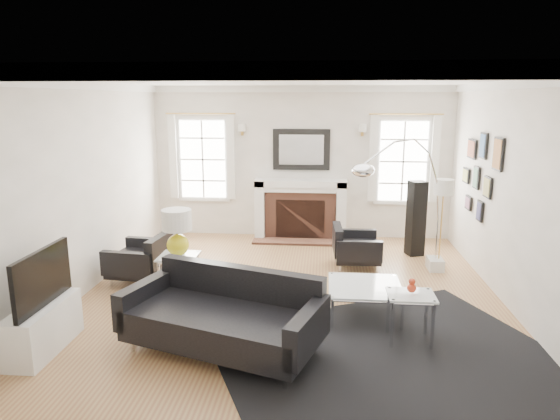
# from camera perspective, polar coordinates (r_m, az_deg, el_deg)

# --- Properties ---
(floor) EXTENTS (6.00, 6.00, 0.00)m
(floor) POSITION_cam_1_polar(r_m,az_deg,el_deg) (6.76, 1.16, -9.72)
(floor) COLOR #96603F
(floor) RESTS_ON ground
(back_wall) EXTENTS (5.50, 0.04, 2.80)m
(back_wall) POSITION_cam_1_polar(r_m,az_deg,el_deg) (9.32, 2.46, 5.41)
(back_wall) COLOR white
(back_wall) RESTS_ON floor
(front_wall) EXTENTS (5.50, 0.04, 2.80)m
(front_wall) POSITION_cam_1_polar(r_m,az_deg,el_deg) (3.47, -2.14, -7.10)
(front_wall) COLOR white
(front_wall) RESTS_ON floor
(left_wall) EXTENTS (0.04, 6.00, 2.80)m
(left_wall) POSITION_cam_1_polar(r_m,az_deg,el_deg) (7.09, -21.57, 2.25)
(left_wall) COLOR white
(left_wall) RESTS_ON floor
(right_wall) EXTENTS (0.04, 6.00, 2.80)m
(right_wall) POSITION_cam_1_polar(r_m,az_deg,el_deg) (6.76, 25.16, 1.46)
(right_wall) COLOR white
(right_wall) RESTS_ON floor
(ceiling) EXTENTS (5.50, 6.00, 0.02)m
(ceiling) POSITION_cam_1_polar(r_m,az_deg,el_deg) (6.26, 1.28, 14.74)
(ceiling) COLOR white
(ceiling) RESTS_ON back_wall
(crown_molding) EXTENTS (5.50, 6.00, 0.12)m
(crown_molding) POSITION_cam_1_polar(r_m,az_deg,el_deg) (6.25, 1.28, 14.19)
(crown_molding) COLOR white
(crown_molding) RESTS_ON back_wall
(fireplace) EXTENTS (1.70, 0.69, 1.11)m
(fireplace) POSITION_cam_1_polar(r_m,az_deg,el_deg) (9.26, 2.35, -0.02)
(fireplace) COLOR white
(fireplace) RESTS_ON floor
(mantel_mirror) EXTENTS (1.05, 0.07, 0.75)m
(mantel_mirror) POSITION_cam_1_polar(r_m,az_deg,el_deg) (9.25, 2.46, 6.91)
(mantel_mirror) COLOR black
(mantel_mirror) RESTS_ON back_wall
(window_left) EXTENTS (1.24, 0.15, 1.62)m
(window_left) POSITION_cam_1_polar(r_m,az_deg,el_deg) (9.52, -8.80, 5.79)
(window_left) COLOR white
(window_left) RESTS_ON back_wall
(window_right) EXTENTS (1.24, 0.15, 1.62)m
(window_right) POSITION_cam_1_polar(r_m,az_deg,el_deg) (9.36, 13.88, 5.45)
(window_right) COLOR white
(window_right) RESTS_ON back_wall
(gallery_wall) EXTENTS (0.04, 1.73, 1.29)m
(gallery_wall) POSITION_cam_1_polar(r_m,az_deg,el_deg) (7.94, 21.90, 4.23)
(gallery_wall) COLOR black
(gallery_wall) RESTS_ON right_wall
(tv_unit) EXTENTS (0.35, 1.00, 1.09)m
(tv_unit) POSITION_cam_1_polar(r_m,az_deg,el_deg) (5.81, -25.44, -11.36)
(tv_unit) COLOR white
(tv_unit) RESTS_ON floor
(area_rug) EXTENTS (4.22, 3.94, 0.01)m
(area_rug) POSITION_cam_1_polar(r_m,az_deg,el_deg) (5.34, 12.79, -16.40)
(area_rug) COLOR black
(area_rug) RESTS_ON floor
(sofa) EXTENTS (2.22, 1.52, 0.67)m
(sofa) POSITION_cam_1_polar(r_m,az_deg,el_deg) (5.31, -6.29, -12.02)
(sofa) COLOR black
(sofa) RESTS_ON floor
(armchair_left) EXTENTS (0.83, 0.91, 0.56)m
(armchair_left) POSITION_cam_1_polar(r_m,az_deg,el_deg) (7.43, -15.43, -5.51)
(armchair_left) COLOR black
(armchair_left) RESTS_ON floor
(armchair_right) EXTENTS (0.74, 0.81, 0.53)m
(armchair_right) POSITION_cam_1_polar(r_m,az_deg,el_deg) (7.88, 8.41, -4.29)
(armchair_right) COLOR black
(armchair_right) RESTS_ON floor
(coffee_table) EXTENTS (0.86, 0.86, 0.38)m
(coffee_table) POSITION_cam_1_polar(r_m,az_deg,el_deg) (6.13, 9.68, -8.77)
(coffee_table) COLOR silver
(coffee_table) RESTS_ON floor
(side_table_left) EXTENTS (0.50, 0.50, 0.55)m
(side_table_left) POSITION_cam_1_polar(r_m,az_deg,el_deg) (6.77, -11.50, -5.97)
(side_table_left) COLOR silver
(side_table_left) RESTS_ON floor
(nesting_table) EXTENTS (0.49, 0.41, 0.54)m
(nesting_table) POSITION_cam_1_polar(r_m,az_deg,el_deg) (5.58, 14.70, -10.39)
(nesting_table) COLOR silver
(nesting_table) RESTS_ON floor
(gourd_lamp) EXTENTS (0.39, 0.39, 0.62)m
(gourd_lamp) POSITION_cam_1_polar(r_m,az_deg,el_deg) (6.64, -11.68, -2.18)
(gourd_lamp) COLOR yellow
(gourd_lamp) RESTS_ON side_table_left
(orange_vase) EXTENTS (0.10, 0.10, 0.16)m
(orange_vase) POSITION_cam_1_polar(r_m,az_deg,el_deg) (5.51, 14.82, -8.42)
(orange_vase) COLOR red
(orange_vase) RESTS_ON nesting_table
(arc_floor_lamp) EXTENTS (1.49, 1.38, 2.11)m
(arc_floor_lamp) POSITION_cam_1_polar(r_m,az_deg,el_deg) (7.18, 13.91, 0.77)
(arc_floor_lamp) COLOR white
(arc_floor_lamp) RESTS_ON floor
(stick_floor_lamp) EXTENTS (0.28, 0.28, 1.40)m
(stick_floor_lamp) POSITION_cam_1_polar(r_m,az_deg,el_deg) (7.80, 18.19, 2.00)
(stick_floor_lamp) COLOR gold
(stick_floor_lamp) RESTS_ON floor
(speaker_tower) EXTENTS (0.31, 0.31, 1.25)m
(speaker_tower) POSITION_cam_1_polar(r_m,az_deg,el_deg) (8.57, 15.28, -0.93)
(speaker_tower) COLOR black
(speaker_tower) RESTS_ON floor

